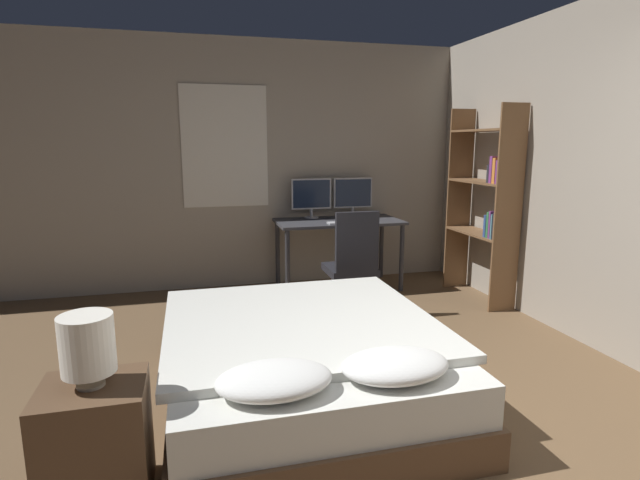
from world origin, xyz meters
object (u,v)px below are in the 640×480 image
monitor_right (353,195)px  nightstand (97,444)px  bed (304,362)px  keyboard (345,223)px  bedside_lamp (87,345)px  computer_mouse (370,221)px  bookshelf (488,197)px  monitor_left (311,196)px  office_chair (352,274)px  desk (338,229)px

monitor_right → nightstand: bearing=-125.1°
bed → keyboard: size_ratio=5.22×
bedside_lamp → computer_mouse: (2.30, 2.74, 0.03)m
bookshelf → monitor_right: bearing=135.0°
monitor_left → office_chair: monitor_left is taller
nightstand → desk: size_ratio=0.41×
monitor_right → bookshelf: (1.06, -1.06, 0.05)m
monitor_left → monitor_right: (0.49, 0.00, 0.00)m
bed → monitor_left: bearing=75.3°
monitor_left → bookshelf: bookshelf is taller
keyboard → office_chair: office_chair is taller
bedside_lamp → bookshelf: size_ratio=0.16×
bedside_lamp → keyboard: bedside_lamp is taller
bed → bedside_lamp: (-1.10, -0.64, 0.50)m
monitor_right → bookshelf: size_ratio=0.23×
monitor_right → keyboard: 0.60m
keyboard → bookshelf: (1.30, -0.57, 0.29)m
desk → computer_mouse: (0.27, -0.24, 0.11)m
monitor_left → office_chair: bearing=-83.0°
desk → office_chair: size_ratio=1.37×
computer_mouse → monitor_left: bearing=136.8°
bedside_lamp → desk: size_ratio=0.24×
monitor_right → bed: bearing=-114.3°
desk → monitor_left: monitor_left is taller
monitor_left → keyboard: (0.25, -0.49, -0.24)m
bed → bookshelf: bearing=34.5°
bed → bedside_lamp: size_ratio=5.99×
computer_mouse → nightstand: bearing=-129.9°
office_chair → bed: bearing=-118.1°
bed → monitor_right: size_ratio=4.25×
bed → bookshelf: (2.23, 1.53, 0.81)m
monitor_left → nightstand: bearing=-118.8°
bed → monitor_left: size_ratio=4.25×
monitor_left → keyboard: monitor_left is taller
bed → bedside_lamp: bearing=-149.7°
desk → keyboard: size_ratio=3.68×
office_chair → bookshelf: bearing=0.5°
office_chair → bookshelf: bookshelf is taller
nightstand → computer_mouse: (2.30, 2.74, 0.50)m
keyboard → computer_mouse: computer_mouse is taller
desk → keyboard: (0.00, -0.24, 0.10)m
nightstand → bedside_lamp: bearing=0.0°
nightstand → keyboard: bearing=53.6°
bed → bedside_lamp: 1.36m
bookshelf → keyboard: bearing=156.3°
bed → keyboard: bearing=66.2°
bed → nightstand: bed is taller
desk → monitor_left: size_ratio=3.00×
bedside_lamp → computer_mouse: size_ratio=4.60×
monitor_right → bedside_lamp: bearing=-125.1°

